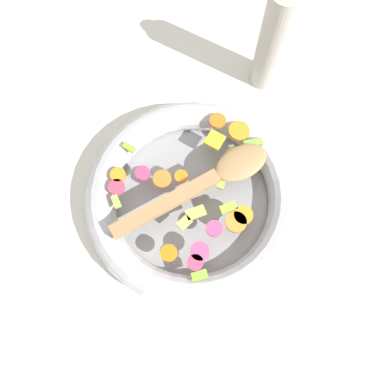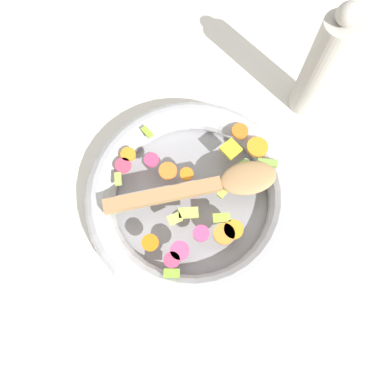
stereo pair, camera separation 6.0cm
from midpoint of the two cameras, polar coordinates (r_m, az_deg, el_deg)
The scene contains 5 objects.
ground_plane at distance 0.64m, azimuth -2.62°, elevation -1.81°, with size 4.00×4.00×0.00m, color silver.
skillet at distance 0.62m, azimuth -2.71°, elevation -1.22°, with size 0.36×0.36×0.05m.
chopped_vegetables at distance 0.59m, azimuth -2.32°, elevation -0.42°, with size 0.28×0.25×0.01m.
wooden_spoon at distance 0.59m, azimuth -0.37°, elevation 1.34°, with size 0.27×0.15×0.01m.
pepper_mill at distance 0.68m, azimuth 9.95°, elevation 21.69°, with size 0.06×0.06×0.24m.
Camera 1 is at (-0.15, -0.11, 0.62)m, focal length 35.00 mm.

